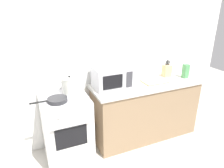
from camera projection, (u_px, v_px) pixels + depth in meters
name	position (u px, v px, depth m)	size (l,w,h in m)	color
back_wall	(101.00, 60.00, 3.04)	(4.40, 0.10, 2.50)	silver
lower_cabinet_right	(145.00, 111.00, 3.26)	(1.64, 0.56, 0.88)	#8C7051
countertop_right	(147.00, 84.00, 3.09)	(1.70, 0.60, 0.04)	beige
stove	(67.00, 128.00, 2.77)	(0.60, 0.64, 0.92)	white
stock_pot	(70.00, 85.00, 2.69)	(0.30, 0.22, 0.25)	silver
frying_pan	(57.00, 100.00, 2.49)	(0.44, 0.24, 0.05)	#28282B
microwave	(112.00, 77.00, 2.87)	(0.50, 0.37, 0.30)	silver
cutting_board	(154.00, 81.00, 3.10)	(0.36, 0.26, 0.02)	tan
knife_block	(167.00, 71.00, 3.31)	(0.13, 0.10, 0.28)	tan
pasta_box	(186.00, 71.00, 3.25)	(0.08, 0.08, 0.22)	#4C9356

